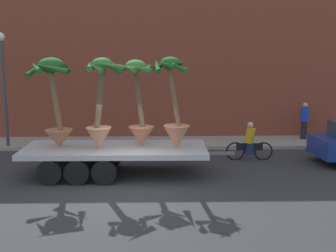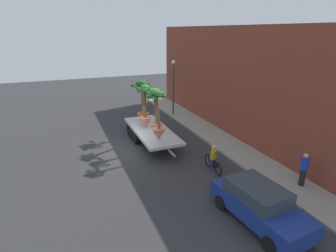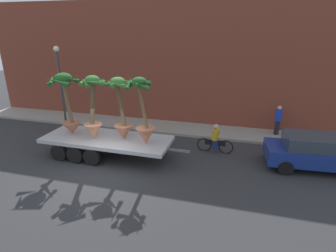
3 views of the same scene
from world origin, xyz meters
The scene contains 11 objects.
ground_plane centered at (0.00, 0.00, 0.00)m, with size 60.00×60.00×0.00m, color #2D2D30.
sidewalk centered at (0.00, 6.10, 0.07)m, with size 24.00×2.20×0.15m, color gray.
building_facade centered at (0.00, 7.80, 3.85)m, with size 24.00×1.20×7.69m, color brown.
flatbed_trailer centered at (-0.89, 1.51, 0.77)m, with size 7.25×2.37×0.98m.
potted_palm_rear centered at (0.22, 1.56, 2.31)m, with size 1.34×1.28×2.97m.
potted_palm_middle centered at (1.39, 1.26, 2.28)m, with size 1.25×1.27×3.07m.
potted_palm_front centered at (-1.05, 1.22, 2.36)m, with size 1.30×1.32×3.04m.
potted_palm_extra centered at (-2.61, 1.53, 2.55)m, with size 1.56×1.55×3.04m.
cyclist centered at (4.44, 3.36, 0.67)m, with size 1.84×0.35×1.54m.
pedestrian_near_gate centered at (7.66, 6.44, 1.04)m, with size 0.36×0.36×1.71m.
street_lamp centered at (-5.67, 5.30, 3.23)m, with size 0.36×0.36×4.83m.
Camera 1 is at (0.89, -12.28, 4.27)m, focal length 44.02 mm.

